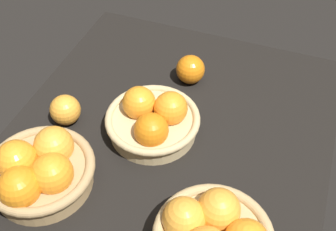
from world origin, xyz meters
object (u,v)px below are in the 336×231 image
at_px(basket_far_left, 39,170).
at_px(loose_orange_front_gap, 190,69).
at_px(loose_orange_back_gap, 65,110).
at_px(basket_center, 153,120).

distance_m(basket_far_left, loose_orange_front_gap, 0.45).
height_order(loose_orange_front_gap, loose_orange_back_gap, loose_orange_front_gap).
xyz_separation_m(basket_far_left, loose_orange_front_gap, (0.41, -0.18, -0.01)).
bearing_deg(basket_far_left, loose_orange_back_gap, 14.09).
bearing_deg(basket_center, loose_orange_back_gap, 100.29).
distance_m(loose_orange_front_gap, loose_orange_back_gap, 0.33).
bearing_deg(basket_center, basket_far_left, 143.33).
xyz_separation_m(basket_center, loose_orange_front_gap, (0.20, -0.02, -0.00)).
bearing_deg(basket_center, loose_orange_front_gap, -6.41).
height_order(basket_center, loose_orange_back_gap, basket_center).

